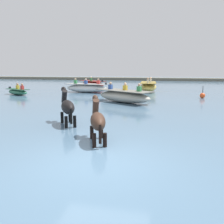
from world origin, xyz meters
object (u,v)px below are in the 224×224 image
Objects in this scene: boat_distant_west at (87,88)px; boat_far_offshore at (123,96)px; boat_far_inshore at (148,87)px; boat_mid_outer at (18,92)px; horse_trailing_dark_bay at (98,122)px; boat_near_starboard at (93,84)px; horse_lead_black at (67,108)px; channel_buoy at (202,95)px.

boat_far_offshore reaches higher than boat_distant_west.
boat_far_inshore is 1.64× the size of boat_mid_outer.
boat_distant_west is at bearing 31.31° from boat_mid_outer.
horse_trailing_dark_bay is at bearing -91.85° from boat_far_inshore.
boat_near_starboard is 1.49× the size of boat_mid_outer.
boat_near_starboard reaches higher than boat_mid_outer.
horse_trailing_dark_bay is at bearing -70.83° from boat_distant_west.
horse_lead_black is at bearing -76.57° from boat_near_starboard.
horse_trailing_dark_bay is at bearing -47.51° from horse_lead_black.
horse_lead_black is at bearing -75.50° from boat_distant_west.
horse_lead_black is 6.59m from boat_far_offshore.
boat_far_inshore is (2.23, 14.12, -0.24)m from horse_lead_black.
channel_buoy is (14.36, 0.77, -0.06)m from boat_mid_outer.
horse_lead_black reaches higher than boat_mid_outer.
horse_lead_black is 11.99m from boat_mid_outer.
boat_mid_outer is (-9.69, 10.80, -0.35)m from horse_trailing_dark_bay.
horse_lead_black is at bearing -99.81° from boat_far_offshore.
boat_distant_west is 1.04× the size of boat_near_starboard.
horse_trailing_dark_bay is 0.46× the size of boat_distant_west.
boat_near_starboard is (-1.05, 5.41, -0.02)m from boat_distant_west.
boat_distant_west is 1.56× the size of boat_mid_outer.
horse_trailing_dark_bay is 14.59m from boat_distant_west.
horse_lead_black is 12.31m from boat_distant_west.
horse_lead_black is 17.81m from boat_near_starboard.
boat_distant_west is at bearing 166.83° from channel_buoy.
boat_far_offshore is 4.71× the size of channel_buoy.
boat_near_starboard is at bearing 103.43° from horse_lead_black.
boat_distant_west is 0.94× the size of boat_far_offshore.
boat_distant_west is at bearing -78.97° from boat_near_starboard.
boat_far_inshore is 4.66× the size of channel_buoy.
horse_lead_black is 0.45× the size of boat_far_inshore.
boat_far_offshore is 6.16m from channel_buoy.
boat_far_offshore is 1.66× the size of boat_mid_outer.
boat_far_inshore is 1.10× the size of boat_near_starboard.
boat_far_inshore is at bearing 81.04° from horse_lead_black.
boat_far_inshore is at bearing 81.77° from boat_far_offshore.
boat_near_starboard reaches higher than channel_buoy.
boat_far_offshore is at bearing 80.19° from horse_lead_black.
boat_far_inshore is 5.75m from boat_distant_west.
channel_buoy is at bearing -13.17° from boat_distant_west.
horse_trailing_dark_bay is (1.71, -1.87, -0.05)m from horse_lead_black.
boat_far_offshore is 9.43m from boat_mid_outer.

